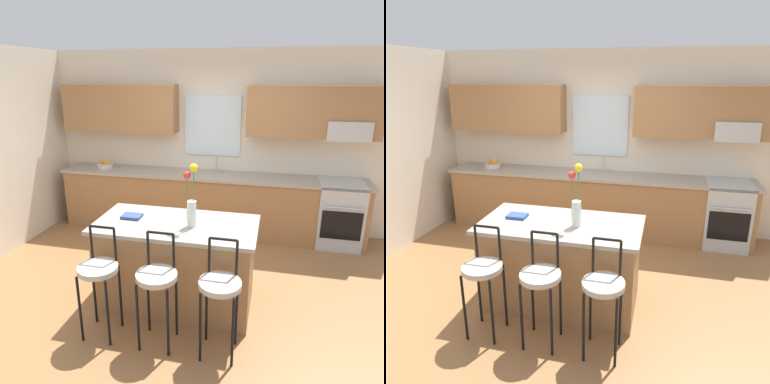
# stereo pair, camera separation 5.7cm
# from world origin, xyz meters

# --- Properties ---
(ground_plane) EXTENTS (14.00, 14.00, 0.00)m
(ground_plane) POSITION_xyz_m (0.00, 0.00, 0.00)
(ground_plane) COLOR olive
(back_wall_assembly) EXTENTS (5.60, 0.50, 2.70)m
(back_wall_assembly) POSITION_xyz_m (0.04, 1.98, 1.51)
(back_wall_assembly) COLOR beige
(back_wall_assembly) RESTS_ON ground
(counter_run) EXTENTS (4.56, 0.64, 0.92)m
(counter_run) POSITION_xyz_m (0.00, 1.70, 0.47)
(counter_run) COLOR #996B42
(counter_run) RESTS_ON ground
(sink_faucet) EXTENTS (0.02, 0.13, 0.23)m
(sink_faucet) POSITION_xyz_m (0.09, 1.84, 1.06)
(sink_faucet) COLOR #B7BABC
(sink_faucet) RESTS_ON counter_run
(oven_range) EXTENTS (0.60, 0.64, 0.92)m
(oven_range) POSITION_xyz_m (1.88, 1.68, 0.46)
(oven_range) COLOR #B7BABC
(oven_range) RESTS_ON ground
(kitchen_island) EXTENTS (1.62, 0.83, 0.92)m
(kitchen_island) POSITION_xyz_m (0.03, -0.22, 0.46)
(kitchen_island) COLOR #996B42
(kitchen_island) RESTS_ON ground
(bar_stool_near) EXTENTS (0.36, 0.36, 1.04)m
(bar_stool_near) POSITION_xyz_m (-0.52, -0.85, 0.64)
(bar_stool_near) COLOR black
(bar_stool_near) RESTS_ON ground
(bar_stool_middle) EXTENTS (0.36, 0.36, 1.04)m
(bar_stool_middle) POSITION_xyz_m (0.03, -0.85, 0.64)
(bar_stool_middle) COLOR black
(bar_stool_middle) RESTS_ON ground
(bar_stool_far) EXTENTS (0.36, 0.36, 1.04)m
(bar_stool_far) POSITION_xyz_m (0.58, -0.85, 0.64)
(bar_stool_far) COLOR black
(bar_stool_far) RESTS_ON ground
(flower_vase) EXTENTS (0.14, 0.09, 0.63)m
(flower_vase) POSITION_xyz_m (0.20, -0.27, 1.18)
(flower_vase) COLOR silver
(flower_vase) RESTS_ON kitchen_island
(cookbook) EXTENTS (0.20, 0.15, 0.03)m
(cookbook) POSITION_xyz_m (-0.45, -0.19, 0.94)
(cookbook) COLOR navy
(cookbook) RESTS_ON kitchen_island
(fruit_bowl_oranges) EXTENTS (0.24, 0.24, 0.13)m
(fruit_bowl_oranges) POSITION_xyz_m (-1.68, 1.70, 0.96)
(fruit_bowl_oranges) COLOR silver
(fruit_bowl_oranges) RESTS_ON counter_run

